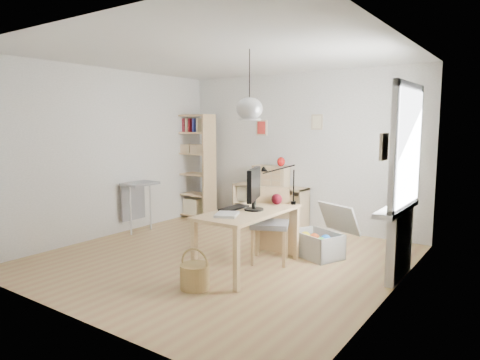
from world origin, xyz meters
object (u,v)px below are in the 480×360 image
Objects in this scene: tall_bookshelf at (194,162)px; chair at (271,220)px; cube_shelf at (270,208)px; storage_chest at (321,240)px; desk at (249,218)px; drawer_chest at (271,176)px; monitor at (254,187)px.

tall_bookshelf is 3.07m from chair.
cube_shelf is 0.70× the size of tall_bookshelf.
tall_bookshelf is at bearing -173.59° from storage_chest.
desk is 1.58× the size of storage_chest.
drawer_chest is at bearing 165.21° from storage_chest.
tall_bookshelf is (-1.56, -0.28, 0.79)m from cube_shelf.
drawer_chest is at bearing 93.57° from monitor.
desk reaches higher than storage_chest.
cube_shelf reaches higher than storage_chest.
storage_chest is at bearing 41.58° from monitor.
storage_chest is at bearing -38.25° from cube_shelf.
drawer_chest reaches higher than cube_shelf.
desk is at bearing -71.33° from drawer_chest.
tall_bookshelf is 3.45× the size of monitor.
desk is 1.07× the size of cube_shelf.
storage_chest is 2.03m from drawer_chest.
cube_shelf is at bearing 126.13° from drawer_chest.
desk is 2.41m from drawer_chest.
drawer_chest is (-1.03, 1.73, 0.35)m from chair.
tall_bookshelf is at bearing 122.05° from monitor.
drawer_chest is (1.60, 0.24, -0.19)m from tall_bookshelf.
desk is 0.75× the size of tall_bookshelf.
drawer_chest reaches higher than desk.
storage_chest is at bearing 62.72° from desk.
monitor is at bearing 47.02° from desk.
tall_bookshelf reaches higher than desk.
tall_bookshelf is (-2.59, 1.95, 0.43)m from desk.
tall_bookshelf is at bearing -169.81° from cube_shelf.
cube_shelf is at bearing 93.93° from monitor.
tall_bookshelf is at bearing -177.03° from drawer_chest.
chair reaches higher than storage_chest.
monitor is at bearing -69.98° from drawer_chest.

